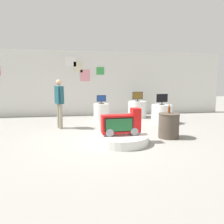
% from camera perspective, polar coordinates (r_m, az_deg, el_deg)
% --- Properties ---
extents(ground_plane, '(30.00, 30.00, 0.00)m').
position_cam_1_polar(ground_plane, '(6.68, -0.46, -6.69)').
color(ground_plane, gray).
extents(back_wall_display, '(12.86, 0.13, 3.08)m').
position_cam_1_polar(back_wall_display, '(11.07, -4.19, 7.28)').
color(back_wall_display, silver).
rests_on(back_wall_display, ground).
extents(main_display_pedestal, '(1.50, 1.50, 0.23)m').
position_cam_1_polar(main_display_pedestal, '(6.18, 2.22, -6.82)').
color(main_display_pedestal, silver).
rests_on(main_display_pedestal, ground).
extents(novelty_firetruck_tv, '(1.07, 0.39, 0.72)m').
position_cam_1_polar(novelty_firetruck_tv, '(6.09, 2.44, -3.08)').
color(novelty_firetruck_tv, gray).
rests_on(novelty_firetruck_tv, main_display_pedestal).
extents(display_pedestal_left_rear, '(0.79, 0.79, 0.74)m').
position_cam_1_polar(display_pedestal_left_rear, '(9.12, 12.40, -0.49)').
color(display_pedestal_left_rear, silver).
rests_on(display_pedestal_left_rear, ground).
extents(tv_on_left_rear, '(0.49, 0.20, 0.42)m').
position_cam_1_polar(tv_on_left_rear, '(9.05, 12.53, 3.30)').
color(tv_on_left_rear, black).
rests_on(tv_on_left_rear, display_pedestal_left_rear).
extents(display_pedestal_center_rear, '(0.64, 0.64, 0.74)m').
position_cam_1_polar(display_pedestal_center_rear, '(9.32, -2.68, -0.13)').
color(display_pedestal_center_rear, silver).
rests_on(display_pedestal_center_rear, ground).
extents(tv_on_center_rear, '(0.38, 0.23, 0.34)m').
position_cam_1_polar(tv_on_center_rear, '(9.25, -2.70, 3.20)').
color(tv_on_center_rear, black).
rests_on(tv_on_center_rear, display_pedestal_center_rear).
extents(display_pedestal_right_rear, '(0.83, 0.83, 0.74)m').
position_cam_1_polar(display_pedestal_right_rear, '(10.39, 6.42, 0.69)').
color(display_pedestal_right_rear, silver).
rests_on(display_pedestal_right_rear, ground).
extents(tv_on_right_rear, '(0.50, 0.23, 0.43)m').
position_cam_1_polar(tv_on_right_rear, '(10.33, 6.48, 3.99)').
color(tv_on_right_rear, black).
rests_on(tv_on_right_rear, display_pedestal_right_rear).
extents(side_table_round, '(0.62, 0.62, 0.73)m').
position_cam_1_polar(side_table_round, '(6.89, 14.13, -3.29)').
color(side_table_round, '#4C4238').
rests_on(side_table_round, ground).
extents(bottle_on_side_table, '(0.07, 0.07, 0.24)m').
position_cam_1_polar(bottle_on_side_table, '(6.87, 14.20, 0.53)').
color(bottle_on_side_table, brown).
rests_on(bottle_on_side_table, side_table_round).
extents(shopper_browsing_near_truck, '(0.34, 0.52, 1.72)m').
position_cam_1_polar(shopper_browsing_near_truck, '(8.10, -13.16, 2.97)').
color(shopper_browsing_near_truck, gray).
rests_on(shopper_browsing_near_truck, ground).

